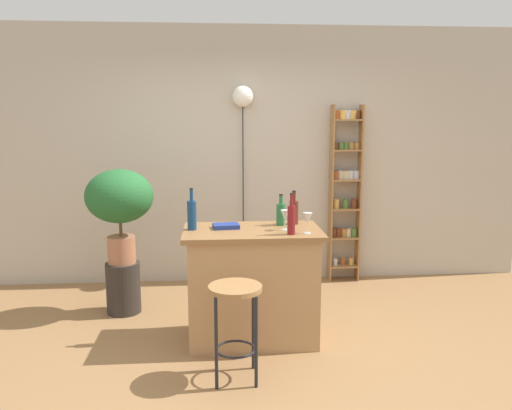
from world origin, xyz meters
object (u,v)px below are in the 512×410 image
Objects in this scene: plant_stool at (123,288)px; cookbook at (226,226)px; wine_glass_left at (308,219)px; pendant_globe_light at (243,99)px; bar_stool at (235,309)px; bottle_olive_oil at (281,213)px; spice_shelf at (345,189)px; wine_glass_center at (285,216)px; potted_plant at (119,201)px; bottle_vinegar at (192,214)px; bottle_soda_blue at (294,211)px; bottle_sauce_amber at (291,219)px.

cookbook is at bearing -32.67° from plant_stool.
pendant_globe_light reaches higher than wine_glass_left.
bottle_olive_oil is at bearing 62.92° from bar_stool.
spice_shelf is 11.96× the size of wine_glass_center.
potted_plant is 3.33× the size of bottle_olive_oil.
pendant_globe_light is (0.18, 2.21, 1.50)m from bar_stool.
bottle_olive_oil is at bearing 9.30° from bottle_vinegar.
wine_glass_center is 1.87m from pendant_globe_light.
spice_shelf is 6.84× the size of bottle_soda_blue.
pendant_globe_light is (1.18, 0.86, 1.78)m from plant_stool.
bottle_vinegar is 0.75m from wine_glass_center.
wine_glass_center is at bearing -5.21° from bottle_vinegar.
plant_stool is 1.42× the size of bottle_vinegar.
pendant_globe_light is (-1.13, 0.04, 0.97)m from spice_shelf.
wine_glass_center is (-0.16, 0.13, 0.00)m from wine_glass_left.
plant_stool is at bearing 140.71° from cookbook.
bottle_olive_oil is (1.43, -0.53, 0.79)m from plant_stool.
bottle_vinegar is (-1.63, -1.47, 0.01)m from spice_shelf.
wine_glass_center is at bearing -26.71° from potted_plant.
wine_glass_center is at bearing -87.42° from bottle_olive_oil.
spice_shelf is at bearing 42.09° from bottle_vinegar.
spice_shelf is 1.90m from bottle_sauce_amber.
plant_stool is at bearing 0.00° from potted_plant.
spice_shelf is at bearing 60.20° from wine_glass_center.
bottle_olive_oil is at bearing 96.00° from bottle_sauce_amber.
bottle_soda_blue is at bearing -17.64° from plant_stool.
bar_stool is at bearing -94.55° from pendant_globe_light.
plant_stool is 1.49× the size of bottle_sauce_amber.
bottle_sauce_amber is 0.35m from bottle_olive_oil.
wine_glass_center is at bearing 140.04° from wine_glass_left.
bottle_vinegar is (0.69, -0.65, -0.01)m from potted_plant.
bottle_olive_oil is (0.42, 0.82, 0.51)m from bar_stool.
spice_shelf is 6.03× the size of bottle_sauce_amber.
spice_shelf is 2.45m from potted_plant.
cookbook is at bearing -32.67° from potted_plant.
potted_plant reaches higher than bottle_vinegar.
pendant_globe_light is at bearing 177.93° from spice_shelf.
bottle_sauce_amber is (1.46, -0.88, 0.81)m from plant_stool.
wine_glass_center reaches higher than bar_stool.
bottle_soda_blue is 0.12m from bottle_olive_oil.
bottle_olive_oil reaches higher than plant_stool.
plant_stool is at bearing 148.92° from bottle_sauce_amber.
potted_plant is 4.20× the size of cookbook.
spice_shelf is 1.82m from wine_glass_left.
bottle_sauce_amber is 0.96× the size of bottle_vinegar.
bottle_vinegar is at bearing -179.04° from cookbook.
wine_glass_center is (0.75, -0.07, -0.01)m from bottle_vinegar.
bottle_sauce_amber is 0.15× the size of pendant_globe_light.
pendant_globe_light is (-0.36, 1.35, 0.98)m from bottle_soda_blue.
bottle_soda_blue is at bearing 10.83° from bottle_vinegar.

